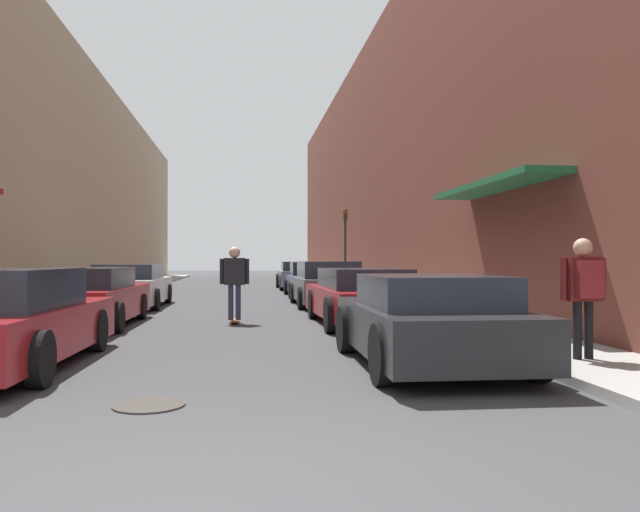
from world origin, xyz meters
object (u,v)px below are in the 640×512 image
(skateboarder, at_px, (235,276))
(manhole_cover, at_px, (149,405))
(parked_car_right_4, at_px, (299,275))
(parked_car_right_1, at_px, (362,297))
(pedestrian, at_px, (584,284))
(parked_car_right_2, at_px, (327,284))
(parked_car_right_0, at_px, (429,321))
(parked_car_left_2, at_px, (131,286))
(parked_car_right_3, at_px, (312,280))
(traffic_light, at_px, (345,241))
(parked_car_left_1, at_px, (86,298))

(skateboarder, distance_m, manhole_cover, 7.86)
(parked_car_right_4, relative_size, skateboarder, 2.69)
(parked_car_right_1, height_order, pedestrian, pedestrian)
(manhole_cover, bearing_deg, parked_car_right_4, 81.25)
(parked_car_right_2, relative_size, parked_car_right_4, 0.96)
(parked_car_right_0, height_order, skateboarder, skateboarder)
(parked_car_right_4, bearing_deg, parked_car_right_2, -90.66)
(parked_car_right_2, height_order, pedestrian, pedestrian)
(parked_car_left_2, relative_size, parked_car_right_3, 1.14)
(parked_car_right_1, bearing_deg, traffic_light, 82.32)
(parked_car_right_4, xyz_separation_m, traffic_light, (1.46, -4.56, 1.53))
(parked_car_left_2, relative_size, traffic_light, 1.41)
(parked_car_right_3, bearing_deg, traffic_light, 39.07)
(parked_car_right_0, height_order, manhole_cover, parked_car_right_0)
(parked_car_left_1, height_order, parked_car_left_2, parked_car_left_2)
(skateboarder, bearing_deg, parked_car_right_1, -14.52)
(parked_car_left_1, distance_m, parked_car_right_1, 5.86)
(parked_car_left_1, bearing_deg, parked_car_right_2, 41.11)
(parked_car_right_4, bearing_deg, parked_car_left_1, -110.68)
(manhole_cover, bearing_deg, parked_car_right_2, 74.62)
(parked_car_right_2, relative_size, traffic_light, 1.33)
(parked_car_right_2, distance_m, skateboarder, 5.55)
(traffic_light, bearing_deg, skateboarder, -111.50)
(parked_car_left_2, height_order, parked_car_right_1, parked_car_left_2)
(manhole_cover, distance_m, pedestrian, 5.62)
(skateboarder, relative_size, traffic_light, 0.52)
(parked_car_right_0, height_order, traffic_light, traffic_light)
(skateboarder, bearing_deg, parked_car_right_3, 73.84)
(parked_car_left_1, distance_m, parked_car_right_4, 16.88)
(manhole_cover, bearing_deg, skateboarder, 84.66)
(parked_car_right_3, xyz_separation_m, pedestrian, (1.78, -16.08, 0.49))
(parked_car_right_1, distance_m, traffic_light, 11.87)
(skateboarder, xyz_separation_m, pedestrian, (4.61, -6.34, 0.06))
(skateboarder, height_order, traffic_light, traffic_light)
(parked_car_right_2, xyz_separation_m, manhole_cover, (-3.46, -12.57, -0.64))
(pedestrian, bearing_deg, traffic_light, 90.97)
(parked_car_right_0, distance_m, manhole_cover, 3.90)
(parked_car_right_0, height_order, parked_car_right_4, parked_car_right_4)
(parked_car_right_2, bearing_deg, parked_car_right_3, 88.96)
(parked_car_right_0, relative_size, manhole_cover, 5.90)
(parked_car_right_3, bearing_deg, parked_car_left_2, -141.67)
(parked_car_right_3, height_order, manhole_cover, parked_car_right_3)
(parked_car_right_4, relative_size, manhole_cover, 6.53)
(parked_car_right_1, distance_m, parked_car_right_4, 16.22)
(parked_car_right_2, height_order, parked_car_right_3, parked_car_right_2)
(pedestrian, bearing_deg, parked_car_left_2, 124.12)
(parked_car_right_1, bearing_deg, parked_car_left_2, 135.45)
(parked_car_left_2, bearing_deg, parked_car_right_3, 38.33)
(parked_car_right_4, bearing_deg, pedestrian, -85.42)
(traffic_light, height_order, pedestrian, traffic_light)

